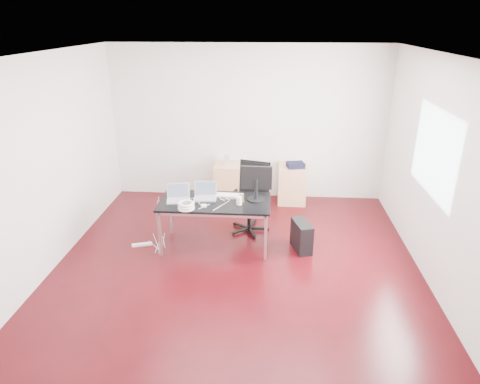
# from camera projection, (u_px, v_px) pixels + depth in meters

# --- Properties ---
(room_shell) EXTENTS (5.00, 5.00, 5.00)m
(room_shell) POSITION_uv_depth(u_px,v_px,m) (240.00, 168.00, 5.47)
(room_shell) COLOR #33050A
(room_shell) RESTS_ON ground
(desk) EXTENTS (1.60, 0.80, 0.73)m
(desk) POSITION_uv_depth(u_px,v_px,m) (215.00, 204.00, 6.20)
(desk) COLOR black
(desk) RESTS_ON ground
(office_chair) EXTENTS (0.59, 0.61, 1.08)m
(office_chair) POSITION_uv_depth(u_px,v_px,m) (251.00, 194.00, 6.76)
(office_chair) COLOR black
(office_chair) RESTS_ON ground
(filing_cabinet_left) EXTENTS (0.50, 0.50, 0.70)m
(filing_cabinet_left) POSITION_uv_depth(u_px,v_px,m) (228.00, 182.00, 7.95)
(filing_cabinet_left) COLOR tan
(filing_cabinet_left) RESTS_ON ground
(filing_cabinet_right) EXTENTS (0.50, 0.50, 0.70)m
(filing_cabinet_right) POSITION_uv_depth(u_px,v_px,m) (292.00, 184.00, 7.87)
(filing_cabinet_right) COLOR tan
(filing_cabinet_right) RESTS_ON ground
(pc_tower) EXTENTS (0.32, 0.49, 0.44)m
(pc_tower) POSITION_uv_depth(u_px,v_px,m) (302.00, 236.00, 6.27)
(pc_tower) COLOR black
(pc_tower) RESTS_ON ground
(wastebasket) EXTENTS (0.24, 0.24, 0.28)m
(wastebasket) POSITION_uv_depth(u_px,v_px,m) (257.00, 200.00, 7.72)
(wastebasket) COLOR black
(wastebasket) RESTS_ON ground
(power_strip) EXTENTS (0.30, 0.15, 0.04)m
(power_strip) POSITION_uv_depth(u_px,v_px,m) (142.00, 245.00, 6.44)
(power_strip) COLOR white
(power_strip) RESTS_ON ground
(laptop_left) EXTENTS (0.37, 0.31, 0.23)m
(laptop_left) POSITION_uv_depth(u_px,v_px,m) (178.00, 197.00, 6.18)
(laptop_left) COLOR silver
(laptop_left) RESTS_ON desk
(laptop_right) EXTENTS (0.34, 0.27, 0.23)m
(laptop_right) POSITION_uv_depth(u_px,v_px,m) (205.00, 195.00, 6.26)
(laptop_right) COLOR silver
(laptop_right) RESTS_ON desk
(monitor) EXTENTS (0.45, 0.26, 0.51)m
(monitor) POSITION_uv_depth(u_px,v_px,m) (256.00, 181.00, 6.13)
(monitor) COLOR black
(monitor) RESTS_ON desk
(keyboard) EXTENTS (0.45, 0.16, 0.02)m
(keyboard) POSITION_uv_depth(u_px,v_px,m) (228.00, 195.00, 6.36)
(keyboard) COLOR white
(keyboard) RESTS_ON desk
(cup_white) EXTENTS (0.09, 0.09, 0.12)m
(cup_white) POSITION_uv_depth(u_px,v_px,m) (239.00, 201.00, 6.04)
(cup_white) COLOR white
(cup_white) RESTS_ON desk
(cup_brown) EXTENTS (0.09, 0.09, 0.10)m
(cup_brown) POSITION_uv_depth(u_px,v_px,m) (241.00, 198.00, 6.14)
(cup_brown) COLOR #4F391B
(cup_brown) RESTS_ON desk
(cable_coil) EXTENTS (0.24, 0.24, 0.11)m
(cable_coil) POSITION_uv_depth(u_px,v_px,m) (186.00, 206.00, 5.89)
(cable_coil) COLOR white
(cable_coil) RESTS_ON desk
(power_adapter) EXTENTS (0.08, 0.08, 0.03)m
(power_adapter) POSITION_uv_depth(u_px,v_px,m) (204.00, 206.00, 5.99)
(power_adapter) COLOR white
(power_adapter) RESTS_ON desk
(speaker) EXTENTS (0.09, 0.08, 0.18)m
(speaker) POSITION_uv_depth(u_px,v_px,m) (227.00, 160.00, 7.79)
(speaker) COLOR #9E9E9E
(speaker) RESTS_ON filing_cabinet_left
(navy_garment) EXTENTS (0.35, 0.30, 0.09)m
(navy_garment) POSITION_uv_depth(u_px,v_px,m) (295.00, 165.00, 7.65)
(navy_garment) COLOR black
(navy_garment) RESTS_ON filing_cabinet_right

